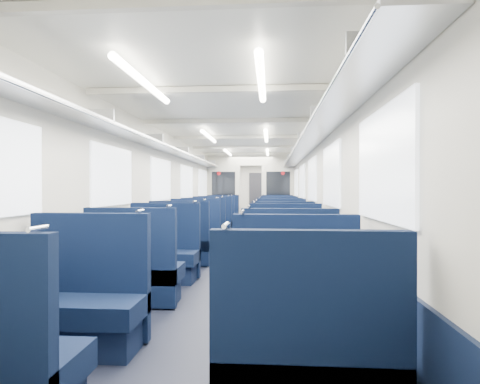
{
  "coord_description": "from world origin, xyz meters",
  "views": [
    {
      "loc": [
        0.64,
        -10.27,
        1.26
      ],
      "look_at": [
        -0.24,
        1.4,
        1.16
      ],
      "focal_mm": 30.4,
      "sensor_mm": 36.0,
      "label": 1
    }
  ],
  "objects_px": {
    "seat_14": "(211,226)",
    "seat_6": "(163,256)",
    "seat_7": "(285,259)",
    "seat_18": "(223,219)",
    "seat_13": "(279,231)",
    "seat_17": "(278,222)",
    "seat_3": "(296,312)",
    "seat_10": "(194,237)",
    "seat_16": "(217,222)",
    "bulkhead": "(251,189)",
    "end_door": "(257,194)",
    "seat_8": "(181,245)",
    "seat_4": "(135,274)",
    "seat_11": "(281,237)",
    "seat_2": "(83,306)",
    "seat_12": "(204,230)",
    "seat_1": "(308,367)",
    "seat_19": "(277,219)",
    "seat_9": "(283,247)",
    "seat_5": "(289,277)",
    "seat_15": "(278,226)"
  },
  "relations": [
    {
      "from": "seat_14",
      "to": "seat_6",
      "type": "bearing_deg",
      "value": -90.0
    },
    {
      "from": "seat_7",
      "to": "seat_18",
      "type": "height_order",
      "value": "same"
    },
    {
      "from": "seat_13",
      "to": "seat_17",
      "type": "distance_m",
      "value": 2.31
    },
    {
      "from": "seat_3",
      "to": "seat_10",
      "type": "bearing_deg",
      "value": 109.56
    },
    {
      "from": "seat_14",
      "to": "seat_16",
      "type": "xyz_separation_m",
      "value": [
        0.0,
        1.12,
        0.0
      ]
    },
    {
      "from": "seat_6",
      "to": "seat_7",
      "type": "bearing_deg",
      "value": -2.7
    },
    {
      "from": "bulkhead",
      "to": "seat_6",
      "type": "xyz_separation_m",
      "value": [
        -0.83,
        -7.59,
        -0.9
      ]
    },
    {
      "from": "end_door",
      "to": "seat_13",
      "type": "bearing_deg",
      "value": -85.43
    },
    {
      "from": "end_door",
      "to": "seat_10",
      "type": "xyz_separation_m",
      "value": [
        -0.83,
        -11.5,
        -0.66
      ]
    },
    {
      "from": "seat_8",
      "to": "seat_10",
      "type": "distance_m",
      "value": 1.14
    },
    {
      "from": "seat_4",
      "to": "seat_11",
      "type": "distance_m",
      "value": 3.86
    },
    {
      "from": "seat_10",
      "to": "seat_13",
      "type": "relative_size",
      "value": 1.0
    },
    {
      "from": "seat_6",
      "to": "seat_13",
      "type": "xyz_separation_m",
      "value": [
        1.66,
        3.4,
        0.0
      ]
    },
    {
      "from": "seat_8",
      "to": "seat_2",
      "type": "bearing_deg",
      "value": -90.0
    },
    {
      "from": "seat_2",
      "to": "seat_6",
      "type": "relative_size",
      "value": 1.0
    },
    {
      "from": "seat_6",
      "to": "seat_11",
      "type": "height_order",
      "value": "same"
    },
    {
      "from": "seat_2",
      "to": "seat_18",
      "type": "relative_size",
      "value": 1.0
    },
    {
      "from": "seat_4",
      "to": "seat_17",
      "type": "bearing_deg",
      "value": 76.4
    },
    {
      "from": "seat_16",
      "to": "seat_12",
      "type": "bearing_deg",
      "value": -90.0
    },
    {
      "from": "seat_8",
      "to": "seat_14",
      "type": "height_order",
      "value": "same"
    },
    {
      "from": "seat_1",
      "to": "seat_3",
      "type": "bearing_deg",
      "value": 90.0
    },
    {
      "from": "seat_10",
      "to": "seat_12",
      "type": "bearing_deg",
      "value": 90.0
    },
    {
      "from": "seat_4",
      "to": "seat_18",
      "type": "relative_size",
      "value": 1.0
    },
    {
      "from": "seat_6",
      "to": "seat_14",
      "type": "distance_m",
      "value": 4.54
    },
    {
      "from": "seat_13",
      "to": "seat_6",
      "type": "bearing_deg",
      "value": -116.01
    },
    {
      "from": "seat_1",
      "to": "seat_11",
      "type": "xyz_separation_m",
      "value": [
        0.0,
        5.65,
        0.0
      ]
    },
    {
      "from": "seat_11",
      "to": "seat_14",
      "type": "relative_size",
      "value": 1.0
    },
    {
      "from": "seat_11",
      "to": "seat_19",
      "type": "height_order",
      "value": "same"
    },
    {
      "from": "seat_1",
      "to": "seat_14",
      "type": "xyz_separation_m",
      "value": [
        -1.66,
        7.85,
        0.0
      ]
    },
    {
      "from": "seat_18",
      "to": "seat_12",
      "type": "bearing_deg",
      "value": -90.0
    },
    {
      "from": "seat_18",
      "to": "seat_2",
      "type": "bearing_deg",
      "value": -90.0
    },
    {
      "from": "seat_9",
      "to": "end_door",
      "type": "bearing_deg",
      "value": 93.73
    },
    {
      "from": "end_door",
      "to": "seat_9",
      "type": "bearing_deg",
      "value": -86.27
    },
    {
      "from": "seat_2",
      "to": "bulkhead",
      "type": "bearing_deg",
      "value": 85.23
    },
    {
      "from": "seat_1",
      "to": "seat_6",
      "type": "distance_m",
      "value": 3.71
    },
    {
      "from": "seat_9",
      "to": "seat_12",
      "type": "height_order",
      "value": "same"
    },
    {
      "from": "seat_6",
      "to": "seat_7",
      "type": "relative_size",
      "value": 1.0
    },
    {
      "from": "bulkhead",
      "to": "seat_11",
      "type": "distance_m",
      "value": 5.39
    },
    {
      "from": "end_door",
      "to": "seat_12",
      "type": "xyz_separation_m",
      "value": [
        -0.83,
        -10.31,
        -0.66
      ]
    },
    {
      "from": "seat_16",
      "to": "bulkhead",
      "type": "bearing_deg",
      "value": 66.75
    },
    {
      "from": "seat_5",
      "to": "seat_19",
      "type": "height_order",
      "value": "same"
    },
    {
      "from": "seat_3",
      "to": "seat_5",
      "type": "xyz_separation_m",
      "value": [
        0.0,
        1.2,
        0.0
      ]
    },
    {
      "from": "end_door",
      "to": "bulkhead",
      "type": "relative_size",
      "value": 0.71
    },
    {
      "from": "seat_2",
      "to": "seat_9",
      "type": "xyz_separation_m",
      "value": [
        1.66,
        3.41,
        0.0
      ]
    },
    {
      "from": "bulkhead",
      "to": "seat_13",
      "type": "xyz_separation_m",
      "value": [
        0.83,
        -4.18,
        -0.9
      ]
    },
    {
      "from": "bulkhead",
      "to": "seat_1",
      "type": "xyz_separation_m",
      "value": [
        0.83,
        -10.9,
        -0.9
      ]
    },
    {
      "from": "seat_5",
      "to": "seat_13",
      "type": "relative_size",
      "value": 1.0
    },
    {
      "from": "seat_10",
      "to": "seat_15",
      "type": "relative_size",
      "value": 1.0
    },
    {
      "from": "seat_11",
      "to": "seat_16",
      "type": "distance_m",
      "value": 3.71
    },
    {
      "from": "bulkhead",
      "to": "seat_16",
      "type": "xyz_separation_m",
      "value": [
        -0.83,
        -1.93,
        -0.9
      ]
    }
  ]
}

